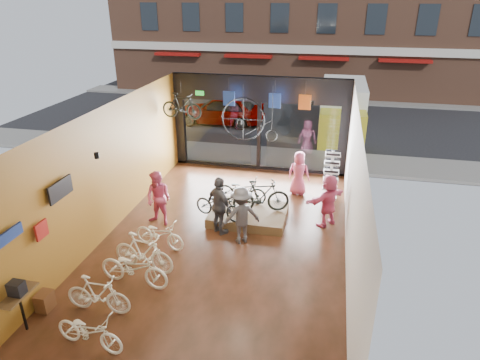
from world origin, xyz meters
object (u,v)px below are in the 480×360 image
(street_car, at_px, (221,110))
(floor_bike_1, at_px, (98,294))
(customer_2, at_px, (220,206))
(hung_bike, at_px, (182,106))
(customer_1, at_px, (158,199))
(display_bike_left, at_px, (219,205))
(floor_bike_2, at_px, (134,268))
(floor_bike_0, at_px, (89,331))
(box_truck, at_px, (342,112))
(floor_bike_4, at_px, (159,234))
(display_bike_right, at_px, (242,190))
(floor_bike_3, at_px, (143,252))
(penny_farthing, at_px, (252,121))
(display_bike_mid, at_px, (261,196))
(customer_5, at_px, (328,200))
(display_platform, at_px, (249,215))
(customer_3, at_px, (241,215))
(customer_4, at_px, (299,173))
(sunglasses_rack, at_px, (331,175))

(street_car, height_order, floor_bike_1, street_car)
(customer_2, distance_m, hung_bike, 4.77)
(customer_1, bearing_deg, display_bike_left, 21.06)
(floor_bike_1, height_order, customer_2, customer_2)
(customer_1, height_order, customer_2, customer_2)
(floor_bike_2, relative_size, customer_2, 1.02)
(floor_bike_0, bearing_deg, box_truck, -9.99)
(floor_bike_4, xyz_separation_m, display_bike_right, (1.81, 2.71, 0.32))
(floor_bike_3, xyz_separation_m, hung_bike, (-0.89, 5.87, 2.40))
(customer_1, relative_size, penny_farthing, 0.89)
(display_bike_mid, xyz_separation_m, customer_5, (2.08, 0.13, 0.01))
(display_platform, bearing_deg, hung_bike, 139.42)
(floor_bike_3, xyz_separation_m, customer_3, (2.19, 1.90, 0.34))
(customer_2, relative_size, hung_bike, 1.15)
(display_bike_mid, height_order, customer_1, customer_1)
(display_bike_mid, bearing_deg, customer_3, 149.40)
(box_truck, relative_size, floor_bike_0, 4.12)
(display_bike_mid, distance_m, hung_bike, 4.75)
(street_car, distance_m, customer_2, 11.80)
(street_car, bearing_deg, customer_5, 30.77)
(floor_bike_1, relative_size, customer_2, 0.85)
(penny_farthing, relative_size, hung_bike, 1.25)
(customer_1, xyz_separation_m, customer_2, (1.99, -0.14, 0.03))
(customer_1, bearing_deg, hung_bike, 109.45)
(floor_bike_0, bearing_deg, floor_bike_3, 8.58)
(box_truck, distance_m, display_bike_mid, 9.69)
(floor_bike_0, xyz_separation_m, floor_bike_2, (-0.01, 2.12, 0.07))
(street_car, distance_m, display_bike_right, 10.36)
(customer_3, relative_size, penny_farthing, 0.88)
(street_car, relative_size, customer_3, 2.74)
(floor_bike_2, relative_size, floor_bike_3, 1.06)
(display_platform, bearing_deg, customer_3, -87.77)
(display_bike_left, bearing_deg, floor_bike_3, 170.36)
(customer_2, height_order, customer_3, customer_2)
(box_truck, bearing_deg, hung_bike, -130.90)
(street_car, distance_m, hung_bike, 8.10)
(floor_bike_3, bearing_deg, display_platform, -23.76)
(floor_bike_0, relative_size, customer_4, 0.98)
(floor_bike_3, distance_m, hung_bike, 6.41)
(street_car, bearing_deg, floor_bike_0, 5.31)
(floor_bike_4, height_order, penny_farthing, penny_farthing)
(floor_bike_4, height_order, customer_2, customer_2)
(floor_bike_0, height_order, customer_2, customer_2)
(street_car, distance_m, sunglasses_rack, 10.35)
(floor_bike_0, height_order, floor_bike_2, floor_bike_2)
(floor_bike_3, bearing_deg, penny_farthing, -6.99)
(customer_1, distance_m, penny_farthing, 4.48)
(customer_2, bearing_deg, customer_3, -166.11)
(floor_bike_4, distance_m, customer_5, 5.19)
(display_bike_left, relative_size, display_bike_right, 1.00)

